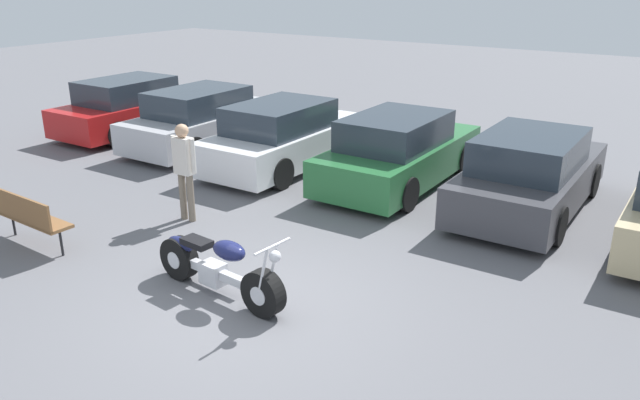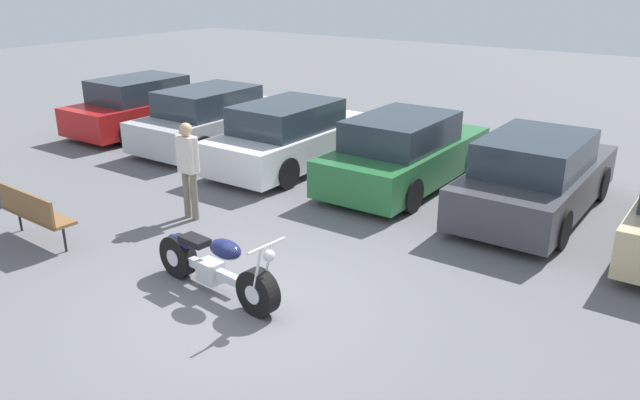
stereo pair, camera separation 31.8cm
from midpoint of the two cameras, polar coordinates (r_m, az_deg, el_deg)
The scene contains 9 objects.
ground_plane at distance 8.35m, azimuth -5.66°, elevation -9.43°, with size 60.00×60.00×0.00m, color slate.
motorcycle at distance 8.49m, azimuth -8.60°, elevation -6.02°, with size 2.26×0.68×1.02m.
parked_car_red at distance 17.61m, azimuth -15.16°, elevation 8.32°, with size 1.85×4.39×1.46m.
parked_car_silver at distance 15.67m, azimuth -9.04°, elevation 7.34°, with size 1.85×4.39×1.46m.
parked_car_white at distance 13.80m, azimuth -1.85°, elevation 5.83°, with size 1.85×4.39×1.46m.
parked_car_green at distance 12.68m, azimuth 8.49°, elevation 4.30°, with size 1.85×4.39×1.46m.
parked_car_dark_grey at distance 11.76m, azimuth 19.87°, elevation 2.01°, with size 1.85×4.39×1.46m.
park_bench at distance 10.79m, azimuth -23.98°, elevation -0.92°, with size 1.57×0.47×0.89m.
person_standing at distance 10.90m, azimuth -11.16°, elevation 3.38°, with size 0.52×0.23×1.72m.
Camera 2 is at (4.96, -5.33, 4.13)m, focal length 35.00 mm.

